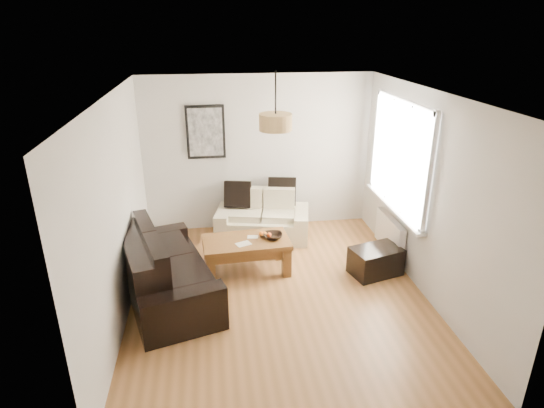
{
  "coord_description": "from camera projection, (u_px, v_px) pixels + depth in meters",
  "views": [
    {
      "loc": [
        -0.8,
        -5.03,
        3.34
      ],
      "look_at": [
        0.0,
        0.6,
        1.05
      ],
      "focal_mm": 29.85,
      "sensor_mm": 36.0,
      "label": 1
    }
  ],
  "objects": [
    {
      "name": "poster",
      "position": [
        206.0,
        132.0,
        7.26
      ],
      "size": [
        0.62,
        0.04,
        0.87
      ],
      "primitive_type": null,
      "color": "black",
      "rests_on": "wall_back"
    },
    {
      "name": "orange_b",
      "position": [
        269.0,
        235.0,
        6.42
      ],
      "size": [
        0.08,
        0.08,
        0.07
      ],
      "primitive_type": "sphere",
      "rotation": [
        0.0,
        0.0,
        -0.21
      ],
      "color": "#E84F13",
      "rests_on": "fruit_bowl"
    },
    {
      "name": "sofa_leather",
      "position": [
        166.0,
        267.0,
        5.79
      ],
      "size": [
        1.5,
        2.2,
        0.87
      ],
      "primitive_type": null,
      "rotation": [
        0.0,
        0.0,
        1.86
      ],
      "color": "black",
      "rests_on": "floor"
    },
    {
      "name": "window_bay",
      "position": [
        401.0,
        156.0,
        6.35
      ],
      "size": [
        0.14,
        1.9,
        1.6
      ],
      "primitive_type": null,
      "color": "white",
      "rests_on": "wall_right"
    },
    {
      "name": "pendant_shade",
      "position": [
        276.0,
        122.0,
        5.41
      ],
      "size": [
        0.4,
        0.4,
        0.2
      ],
      "primitive_type": "cylinder",
      "color": "tan",
      "rests_on": "ceiling"
    },
    {
      "name": "ottoman",
      "position": [
        376.0,
        261.0,
        6.4
      ],
      "size": [
        0.79,
        0.61,
        0.39
      ],
      "primitive_type": "cube",
      "rotation": [
        0.0,
        0.0,
        0.27
      ],
      "color": "black",
      "rests_on": "floor"
    },
    {
      "name": "wall_left",
      "position": [
        117.0,
        212.0,
        5.24
      ],
      "size": [
        0.04,
        4.5,
        2.6
      ],
      "primitive_type": null,
      "color": "silver",
      "rests_on": "floor"
    },
    {
      "name": "wall_right",
      "position": [
        427.0,
        195.0,
        5.73
      ],
      "size": [
        0.04,
        4.5,
        2.6
      ],
      "primitive_type": null,
      "color": "silver",
      "rests_on": "floor"
    },
    {
      "name": "fruit_bowl",
      "position": [
        273.0,
        236.0,
        6.4
      ],
      "size": [
        0.3,
        0.3,
        0.07
      ],
      "primitive_type": "imported",
      "rotation": [
        0.0,
        0.0,
        -0.1
      ],
      "color": "black",
      "rests_on": "coffee_table"
    },
    {
      "name": "floor",
      "position": [
        278.0,
        294.0,
        5.97
      ],
      "size": [
        4.5,
        4.5,
        0.0
      ],
      "primitive_type": "plane",
      "color": "brown",
      "rests_on": "ground"
    },
    {
      "name": "cushion_right",
      "position": [
        282.0,
        191.0,
        7.55
      ],
      "size": [
        0.48,
        0.23,
        0.46
      ],
      "primitive_type": "cube",
      "rotation": [
        0.0,
        0.0,
        -0.19
      ],
      "color": "black",
      "rests_on": "loveseat_cream"
    },
    {
      "name": "orange_a",
      "position": [
        264.0,
        234.0,
        6.45
      ],
      "size": [
        0.07,
        0.07,
        0.06
      ],
      "primitive_type": "sphere",
      "rotation": [
        0.0,
        0.0,
        0.19
      ],
      "color": "orange",
      "rests_on": "fruit_bowl"
    },
    {
      "name": "ceiling",
      "position": [
        280.0,
        94.0,
        5.0
      ],
      "size": [
        3.8,
        4.5,
        0.0
      ],
      "primitive_type": null,
      "color": "white",
      "rests_on": "floor"
    },
    {
      "name": "loveseat_cream",
      "position": [
        263.0,
        216.0,
        7.47
      ],
      "size": [
        1.64,
        1.12,
        0.75
      ],
      "primitive_type": null,
      "rotation": [
        0.0,
        0.0,
        -0.21
      ],
      "color": "beige",
      "rests_on": "floor"
    },
    {
      "name": "wall_back",
      "position": [
        258.0,
        154.0,
        7.55
      ],
      "size": [
        3.8,
        0.04,
        2.6
      ],
      "primitive_type": null,
      "color": "silver",
      "rests_on": "floor"
    },
    {
      "name": "papers",
      "position": [
        243.0,
        244.0,
        6.24
      ],
      "size": [
        0.24,
        0.21,
        0.01
      ],
      "primitive_type": "cube",
      "rotation": [
        0.0,
        0.0,
        0.38
      ],
      "color": "silver",
      "rests_on": "coffee_table"
    },
    {
      "name": "orange_c",
      "position": [
        261.0,
        234.0,
        6.45
      ],
      "size": [
        0.08,
        0.08,
        0.07
      ],
      "primitive_type": "sphere",
      "rotation": [
        0.0,
        0.0,
        0.16
      ],
      "color": "#D96212",
      "rests_on": "fruit_bowl"
    },
    {
      "name": "wall_front",
      "position": [
        325.0,
        313.0,
        3.42
      ],
      "size": [
        3.8,
        0.04,
        2.6
      ],
      "primitive_type": null,
      "color": "silver",
      "rests_on": "floor"
    },
    {
      "name": "radiator",
      "position": [
        390.0,
        234.0,
        6.8
      ],
      "size": [
        0.1,
        0.9,
        0.52
      ],
      "primitive_type": "cube",
      "color": "white",
      "rests_on": "wall_right"
    },
    {
      "name": "coffee_table",
      "position": [
        246.0,
        255.0,
        6.45
      ],
      "size": [
        1.25,
        0.74,
        0.5
      ],
      "primitive_type": null,
      "rotation": [
        0.0,
        0.0,
        0.07
      ],
      "color": "brown",
      "rests_on": "floor"
    },
    {
      "name": "cushion_left",
      "position": [
        238.0,
        194.0,
        7.46
      ],
      "size": [
        0.46,
        0.23,
        0.44
      ],
      "primitive_type": "cube",
      "rotation": [
        0.0,
        0.0,
        -0.23
      ],
      "color": "black",
      "rests_on": "loveseat_cream"
    }
  ]
}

